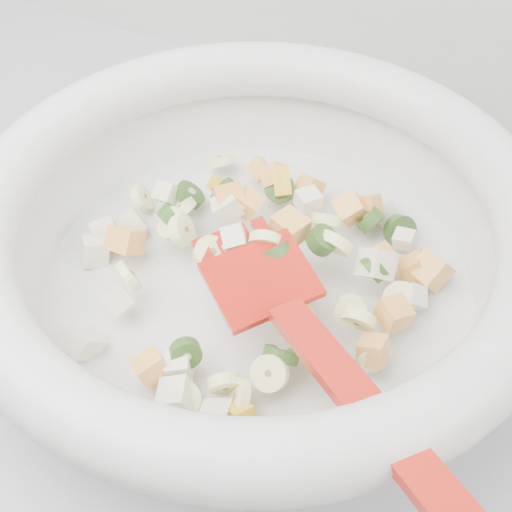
% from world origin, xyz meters
% --- Properties ---
extents(mixing_bowl, '(0.47, 0.44, 0.12)m').
position_xyz_m(mixing_bowl, '(-0.13, 1.41, 0.97)').
color(mixing_bowl, silver).
rests_on(mixing_bowl, counter).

